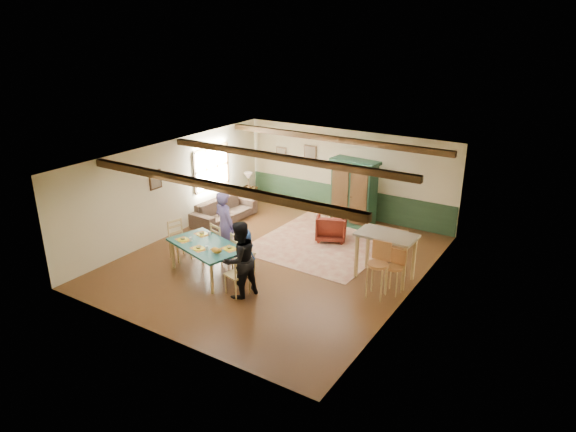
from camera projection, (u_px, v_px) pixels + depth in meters
The scene contains 35 objects.
floor at pixel (276, 260), 13.16m from camera, with size 8.00×8.00×0.00m, color #462713.
wall_back at pixel (347, 173), 15.84m from camera, with size 7.00×0.02×2.70m, color beige.
wall_left at pixel (172, 188), 14.43m from camera, with size 0.02×8.00×2.70m, color beige.
wall_right at pixel (412, 241), 10.93m from camera, with size 0.02×8.00×2.70m, color beige.
ceiling at pixel (275, 158), 12.20m from camera, with size 7.00×8.00×0.02m, color white.
wainscot_back at pixel (345, 201), 16.14m from camera, with size 6.95×0.03×0.90m, color #213D26.
ceiling_beam_front at pixel (212, 186), 10.41m from camera, with size 6.95×0.16×0.16m, color #311F0D.
ceiling_beam_mid at pixel (284, 158), 12.55m from camera, with size 6.95×0.16×0.16m, color #311F0D.
ceiling_beam_back at pixel (333, 139), 14.61m from camera, with size 6.95×0.16×0.16m, color #311F0D.
window_left at pixel (212, 168), 15.69m from camera, with size 0.06×1.60×1.30m, color white, non-canonical shape.
picture_left_wall at pixel (155, 180), 13.80m from camera, with size 0.04×0.42×0.52m, color gray, non-canonical shape.
picture_back_a at pixel (310, 154), 16.31m from camera, with size 0.45×0.04×0.55m, color gray, non-canonical shape.
picture_back_b at pixel (281, 154), 16.91m from camera, with size 0.38×0.04×0.48m, color gray, non-canonical shape.
dining_table at pixel (207, 260), 12.26m from camera, with size 1.92×1.07×0.80m, color #1A534F, non-canonical shape.
dining_chair_far_left at pixel (223, 242), 13.00m from camera, with size 0.45×0.47×1.01m, color tan, non-canonical shape.
dining_chair_far_right at pixel (243, 252), 12.41m from camera, with size 0.45×0.47×1.01m, color tan, non-canonical shape.
dining_chair_end_left at pixel (180, 240), 13.08m from camera, with size 0.45×0.47×1.01m, color tan, non-canonical shape.
dining_chair_end_right at pixel (237, 273), 11.37m from camera, with size 0.45×0.47×1.01m, color tan, non-canonical shape.
person_man at pixel (225, 226), 12.91m from camera, with size 0.67×0.44×1.84m, color #61538E.
person_woman at pixel (239, 260), 11.16m from camera, with size 0.85×0.67×1.76m, color black.
person_child at pixel (246, 250), 12.45m from camera, with size 0.52×0.34×1.07m, color #274C9E.
cat at pixel (216, 250), 11.61m from camera, with size 0.38×0.15×0.19m, color orange, non-canonical shape.
place_setting_near_left at pixel (183, 238), 12.35m from camera, with size 0.43×0.32×0.11m, color yellow, non-canonical shape.
place_setting_near_center at pixel (199, 247), 11.86m from camera, with size 0.43×0.32×0.11m, color yellow, non-canonical shape.
place_setting_far_left at pixel (202, 232), 12.68m from camera, with size 0.43×0.32×0.11m, color yellow, non-canonical shape.
place_setting_far_right at pixel (229, 247), 11.86m from camera, with size 0.43×0.32×0.11m, color yellow, non-canonical shape.
area_rug at pixel (326, 241), 14.30m from camera, with size 3.33×3.95×0.01m, color beige.
armoire at pixel (354, 193), 15.07m from camera, with size 1.43×0.57×2.02m, color black.
armchair at pixel (331, 227), 14.30m from camera, with size 0.81×0.83×0.76m, color #4B130F.
sofa at pixel (224, 210), 15.71m from camera, with size 2.21×0.87×0.65m, color #44342A.
end_table at pixel (249, 195), 17.21m from camera, with size 0.45×0.45×0.56m, color #311F0D, non-canonical shape.
table_lamp at pixel (248, 180), 17.02m from camera, with size 0.28×0.28×0.51m, color tan, non-canonical shape.
counter_table at pixel (385, 256), 12.05m from camera, with size 1.37×0.80×1.14m, color tan, non-canonical shape.
bar_stool_left at pixel (377, 271), 11.20m from camera, with size 0.45×0.49×1.27m, color #BB7C48, non-canonical shape.
bar_stool_right at pixel (394, 273), 11.40m from camera, with size 0.36×0.40×1.02m, color #BB7C48, non-canonical shape.
Camera 1 is at (6.63, -9.89, 5.72)m, focal length 32.00 mm.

